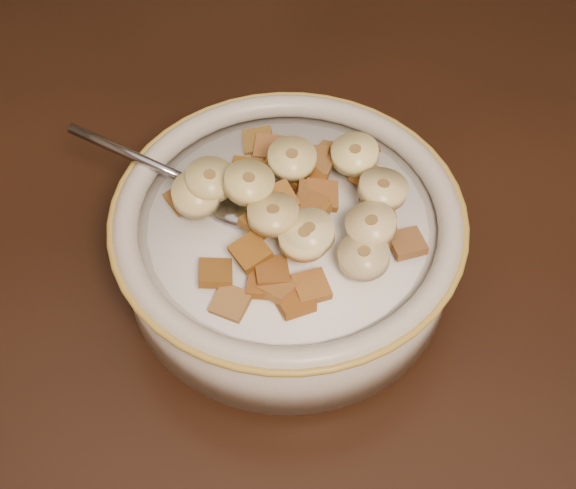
# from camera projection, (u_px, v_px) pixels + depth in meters

# --- Properties ---
(table) EXTENTS (1.41, 0.92, 0.04)m
(table) POSITION_uv_depth(u_px,v_px,m) (350.00, 444.00, 0.50)
(table) COLOR black
(table) RESTS_ON floor
(chair) EXTENTS (0.50, 0.50, 1.05)m
(chair) POSITION_uv_depth(u_px,v_px,m) (449.00, 38.00, 1.06)
(chair) COLOR black
(chair) RESTS_ON floor
(cereal_bowl) EXTENTS (0.22, 0.22, 0.05)m
(cereal_bowl) POSITION_uv_depth(u_px,v_px,m) (288.00, 248.00, 0.53)
(cereal_bowl) COLOR silver
(cereal_bowl) RESTS_ON table
(milk) EXTENTS (0.18, 0.18, 0.00)m
(milk) POSITION_uv_depth(u_px,v_px,m) (288.00, 224.00, 0.51)
(milk) COLOR white
(milk) RESTS_ON cereal_bowl
(spoon) EXTENTS (0.06, 0.05, 0.01)m
(spoon) POSITION_uv_depth(u_px,v_px,m) (239.00, 203.00, 0.52)
(spoon) COLOR gray
(spoon) RESTS_ON cereal_bowl
(cereal_square_0) EXTENTS (0.03, 0.03, 0.01)m
(cereal_square_0) POSITION_uv_depth(u_px,v_px,m) (407.00, 243.00, 0.49)
(cereal_square_0) COLOR brown
(cereal_square_0) RESTS_ON milk
(cereal_square_1) EXTENTS (0.03, 0.03, 0.01)m
(cereal_square_1) POSITION_uv_depth(u_px,v_px,m) (304.00, 233.00, 0.49)
(cereal_square_1) COLOR #906217
(cereal_square_1) RESTS_ON milk
(cereal_square_2) EXTENTS (0.03, 0.03, 0.01)m
(cereal_square_2) POSITION_uv_depth(u_px,v_px,m) (279.00, 200.00, 0.49)
(cereal_square_2) COLOR brown
(cereal_square_2) RESTS_ON milk
(cereal_square_3) EXTENTS (0.03, 0.03, 0.01)m
(cereal_square_3) POSITION_uv_depth(u_px,v_px,m) (369.00, 177.00, 0.53)
(cereal_square_3) COLOR #9E6423
(cereal_square_3) RESTS_ON milk
(cereal_square_4) EXTENTS (0.02, 0.02, 0.01)m
(cereal_square_4) POSITION_uv_depth(u_px,v_px,m) (265.00, 283.00, 0.48)
(cereal_square_4) COLOR brown
(cereal_square_4) RESTS_ON milk
(cereal_square_5) EXTENTS (0.02, 0.02, 0.01)m
(cereal_square_5) POSITION_uv_depth(u_px,v_px,m) (376.00, 217.00, 0.50)
(cereal_square_5) COLOR brown
(cereal_square_5) RESTS_ON milk
(cereal_square_6) EXTENTS (0.02, 0.02, 0.01)m
(cereal_square_6) POSITION_uv_depth(u_px,v_px,m) (377.00, 208.00, 0.51)
(cereal_square_6) COLOR olive
(cereal_square_6) RESTS_ON milk
(cereal_square_7) EXTENTS (0.02, 0.02, 0.01)m
(cereal_square_7) POSITION_uv_depth(u_px,v_px,m) (322.00, 195.00, 0.50)
(cereal_square_7) COLOR brown
(cereal_square_7) RESTS_ON milk
(cereal_square_8) EXTENTS (0.03, 0.03, 0.01)m
(cereal_square_8) POSITION_uv_depth(u_px,v_px,m) (305.00, 179.00, 0.51)
(cereal_square_8) COLOR #673510
(cereal_square_8) RESTS_ON milk
(cereal_square_9) EXTENTS (0.02, 0.02, 0.01)m
(cereal_square_9) POSITION_uv_depth(u_px,v_px,m) (379.00, 233.00, 0.50)
(cereal_square_9) COLOR brown
(cereal_square_9) RESTS_ON milk
(cereal_square_10) EXTENTS (0.03, 0.03, 0.01)m
(cereal_square_10) POSITION_uv_depth(u_px,v_px,m) (231.00, 303.00, 0.47)
(cereal_square_10) COLOR brown
(cereal_square_10) RESTS_ON milk
(cereal_square_11) EXTENTS (0.02, 0.02, 0.01)m
(cereal_square_11) POSITION_uv_depth(u_px,v_px,m) (246.00, 169.00, 0.52)
(cereal_square_11) COLOR #8F5B1B
(cereal_square_11) RESTS_ON milk
(cereal_square_12) EXTENTS (0.03, 0.03, 0.01)m
(cereal_square_12) POSITION_uv_depth(u_px,v_px,m) (311.00, 287.00, 0.47)
(cereal_square_12) COLOR brown
(cereal_square_12) RESTS_ON milk
(cereal_square_13) EXTENTS (0.02, 0.02, 0.01)m
(cereal_square_13) POSITION_uv_depth(u_px,v_px,m) (310.00, 209.00, 0.49)
(cereal_square_13) COLOR brown
(cereal_square_13) RESTS_ON milk
(cereal_square_14) EXTENTS (0.02, 0.02, 0.01)m
(cereal_square_14) POSITION_uv_depth(u_px,v_px,m) (258.00, 141.00, 0.55)
(cereal_square_14) COLOR brown
(cereal_square_14) RESTS_ON milk
(cereal_square_15) EXTENTS (0.03, 0.03, 0.01)m
(cereal_square_15) POSITION_uv_depth(u_px,v_px,m) (249.00, 176.00, 0.52)
(cereal_square_15) COLOR brown
(cereal_square_15) RESTS_ON milk
(cereal_square_16) EXTENTS (0.02, 0.02, 0.01)m
(cereal_square_16) POSITION_uv_depth(u_px,v_px,m) (215.00, 273.00, 0.48)
(cereal_square_16) COLOR brown
(cereal_square_16) RESTS_ON milk
(cereal_square_17) EXTENTS (0.03, 0.03, 0.01)m
(cereal_square_17) POSITION_uv_depth(u_px,v_px,m) (360.00, 150.00, 0.54)
(cereal_square_17) COLOR brown
(cereal_square_17) RESTS_ON milk
(cereal_square_18) EXTENTS (0.02, 0.02, 0.01)m
(cereal_square_18) POSITION_uv_depth(u_px,v_px,m) (272.00, 272.00, 0.48)
(cereal_square_18) COLOR brown
(cereal_square_18) RESTS_ON milk
(cereal_square_19) EXTENTS (0.03, 0.03, 0.01)m
(cereal_square_19) POSITION_uv_depth(u_px,v_px,m) (250.00, 252.00, 0.48)
(cereal_square_19) COLOR #97591A
(cereal_square_19) RESTS_ON milk
(cereal_square_20) EXTENTS (0.03, 0.03, 0.01)m
(cereal_square_20) POSITION_uv_depth(u_px,v_px,m) (183.00, 197.00, 0.52)
(cereal_square_20) COLOR brown
(cereal_square_20) RESTS_ON milk
(cereal_square_21) EXTENTS (0.02, 0.02, 0.01)m
(cereal_square_21) POSITION_uv_depth(u_px,v_px,m) (313.00, 196.00, 0.50)
(cereal_square_21) COLOR brown
(cereal_square_21) RESTS_ON milk
(cereal_square_22) EXTENTS (0.03, 0.03, 0.01)m
(cereal_square_22) POSITION_uv_depth(u_px,v_px,m) (281.00, 163.00, 0.52)
(cereal_square_22) COLOR brown
(cereal_square_22) RESTS_ON milk
(cereal_square_23) EXTENTS (0.03, 0.03, 0.01)m
(cereal_square_23) POSITION_uv_depth(u_px,v_px,m) (331.00, 153.00, 0.54)
(cereal_square_23) COLOR brown
(cereal_square_23) RESTS_ON milk
(cereal_square_24) EXTENTS (0.03, 0.03, 0.01)m
(cereal_square_24) POSITION_uv_depth(u_px,v_px,m) (260.00, 222.00, 0.49)
(cereal_square_24) COLOR olive
(cereal_square_24) RESTS_ON milk
(cereal_square_25) EXTENTS (0.03, 0.03, 0.01)m
(cereal_square_25) POSITION_uv_depth(u_px,v_px,m) (279.00, 287.00, 0.47)
(cereal_square_25) COLOR #96632B
(cereal_square_25) RESTS_ON milk
(cereal_square_26) EXTENTS (0.02, 0.02, 0.01)m
(cereal_square_26) POSITION_uv_depth(u_px,v_px,m) (313.00, 160.00, 0.53)
(cereal_square_26) COLOR brown
(cereal_square_26) RESTS_ON milk
(cereal_square_27) EXTENTS (0.03, 0.03, 0.01)m
(cereal_square_27) POSITION_uv_depth(u_px,v_px,m) (294.00, 301.00, 0.47)
(cereal_square_27) COLOR brown
(cereal_square_27) RESTS_ON milk
(cereal_square_28) EXTENTS (0.03, 0.03, 0.01)m
(cereal_square_28) POSITION_uv_depth(u_px,v_px,m) (311.00, 213.00, 0.49)
(cereal_square_28) COLOR #955B18
(cereal_square_28) RESTS_ON milk
(cereal_square_29) EXTENTS (0.02, 0.02, 0.01)m
(cereal_square_29) POSITION_uv_depth(u_px,v_px,m) (269.00, 148.00, 0.55)
(cereal_square_29) COLOR #955C30
(cereal_square_29) RESTS_ON milk
(cereal_square_30) EXTENTS (0.02, 0.02, 0.01)m
(cereal_square_30) POSITION_uv_depth(u_px,v_px,m) (317.00, 165.00, 0.53)
(cereal_square_30) COLOR olive
(cereal_square_30) RESTS_ON milk
(banana_slice_0) EXTENTS (0.04, 0.04, 0.01)m
(banana_slice_0) POSITION_uv_depth(u_px,v_px,m) (309.00, 233.00, 0.48)
(banana_slice_0) COLOR #FFF2A3
(banana_slice_0) RESTS_ON milk
(banana_slice_1) EXTENTS (0.03, 0.03, 0.01)m
(banana_slice_1) POSITION_uv_depth(u_px,v_px,m) (355.00, 154.00, 0.52)
(banana_slice_1) COLOR #FFF38C
(banana_slice_1) RESTS_ON milk
(banana_slice_2) EXTENTS (0.04, 0.04, 0.01)m
(banana_slice_2) POSITION_uv_depth(u_px,v_px,m) (210.00, 179.00, 0.50)
(banana_slice_2) COLOR #CCBA72
(banana_slice_2) RESTS_ON milk
(banana_slice_3) EXTENTS (0.04, 0.04, 0.01)m
(banana_slice_3) POSITION_uv_depth(u_px,v_px,m) (364.00, 256.00, 0.48)
(banana_slice_3) COLOR #C7B780
(banana_slice_3) RESTS_ON milk
(banana_slice_4) EXTENTS (0.04, 0.04, 0.02)m
(banana_slice_4) POSITION_uv_depth(u_px,v_px,m) (371.00, 225.00, 0.48)
(banana_slice_4) COLOR beige
(banana_slice_4) RESTS_ON milk
(banana_slice_5) EXTENTS (0.03, 0.03, 0.02)m
(banana_slice_5) POSITION_uv_depth(u_px,v_px,m) (383.00, 189.00, 0.50)
(banana_slice_5) COLOR #F8E18E
(banana_slice_5) RESTS_ON milk
(banana_slice_6) EXTENTS (0.04, 0.04, 0.01)m
(banana_slice_6) POSITION_uv_depth(u_px,v_px,m) (273.00, 214.00, 0.48)
(banana_slice_6) COLOR #E1C271
(banana_slice_6) RESTS_ON milk
(banana_slice_7) EXTENTS (0.04, 0.04, 0.01)m
(banana_slice_7) POSITION_uv_depth(u_px,v_px,m) (292.00, 159.00, 0.51)
(banana_slice_7) COLOR #E7D879
(banana_slice_7) RESTS_ON milk
(banana_slice_8) EXTENTS (0.04, 0.04, 0.02)m
(banana_slice_8) POSITION_uv_depth(u_px,v_px,m) (249.00, 183.00, 0.49)
(banana_slice_8) COLOR #EEDC74
(banana_slice_8) RESTS_ON milk
(banana_slice_9) EXTENTS (0.04, 0.04, 0.01)m
(banana_slice_9) POSITION_uv_depth(u_px,v_px,m) (304.00, 237.00, 0.47)
(banana_slice_9) COLOR #FFEDAB
(banana_slice_9) RESTS_ON milk
(banana_slice_10) EXTENTS (0.04, 0.04, 0.02)m
(banana_slice_10) POSITION_uv_depth(u_px,v_px,m) (196.00, 194.00, 0.50)
(banana_slice_10) COLOR #E1CB71
(banana_slice_10) RESTS_ON milk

